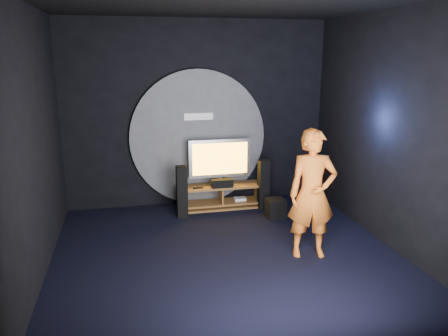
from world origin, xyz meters
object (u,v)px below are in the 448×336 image
at_px(tower_speaker_left, 182,192).
at_px(player, 312,194).
at_px(subwoofer, 276,208).
at_px(tower_speaker_right, 263,185).
at_px(tv, 220,160).
at_px(media_console, 221,198).

bearing_deg(tower_speaker_left, player, -50.26).
bearing_deg(subwoofer, tower_speaker_left, 165.88).
relative_size(tower_speaker_right, subwoofer, 2.70).
relative_size(tv, subwoofer, 3.38).
bearing_deg(tower_speaker_right, media_console, 163.81).
distance_m(tower_speaker_right, player, 2.10).
xyz_separation_m(tower_speaker_right, player, (0.06, -2.05, 0.46)).
bearing_deg(subwoofer, tower_speaker_right, 97.75).
relative_size(subwoofer, player, 0.19).
xyz_separation_m(media_console, subwoofer, (0.84, -0.74, -0.02)).
xyz_separation_m(media_console, tv, (-0.01, 0.07, 0.73)).
relative_size(tower_speaker_left, subwoofer, 2.70).
bearing_deg(media_console, tv, 95.59).
bearing_deg(tv, tower_speaker_right, -20.50).
bearing_deg(media_console, subwoofer, -41.21).
relative_size(tv, tower_speaker_left, 1.25).
bearing_deg(tower_speaker_left, subwoofer, -14.12).
bearing_deg(tv, player, -70.31).
height_order(tv, subwoofer, tv).
bearing_deg(media_console, player, -69.92).
bearing_deg(player, subwoofer, 100.03).
xyz_separation_m(media_console, tower_speaker_left, (-0.79, -0.33, 0.28)).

